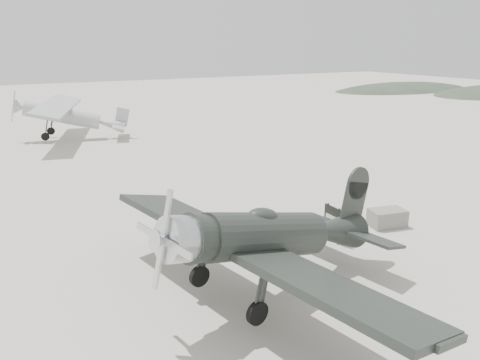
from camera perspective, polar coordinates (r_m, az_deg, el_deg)
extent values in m
plane|color=#ADAB9A|center=(20.14, 6.71, -5.42)|extent=(160.00, 160.00, 0.00)
ellipsoid|color=#2E3B2B|center=(82.56, 19.32, 10.37)|extent=(32.00, 16.00, 5.20)
cylinder|color=black|center=(13.64, 2.93, -6.94)|extent=(4.40, 2.13, 1.34)
cone|color=black|center=(15.80, 11.41, -3.72)|extent=(2.69, 1.70, 1.25)
cylinder|color=silver|center=(12.03, -7.53, -10.44)|extent=(1.08, 1.33, 1.19)
cone|color=silver|center=(11.77, -9.93, -11.20)|extent=(0.43, 0.59, 0.54)
cube|color=silver|center=(11.80, -9.65, -11.11)|extent=(0.09, 0.18, 2.49)
ellipsoid|color=black|center=(13.30, 2.36, -4.80)|extent=(1.16, 0.84, 0.44)
cube|color=black|center=(13.37, 0.77, -9.00)|extent=(4.19, 11.68, 0.21)
cube|color=black|center=(16.37, 13.11, -2.95)|extent=(1.81, 4.16, 0.10)
cube|color=black|center=(16.23, 13.61, -0.12)|extent=(1.15, 0.32, 1.73)
cylinder|color=black|center=(12.95, 3.30, -16.61)|extent=(0.67, 0.28, 0.65)
cylinder|color=black|center=(14.67, -3.79, -12.36)|extent=(0.67, 0.28, 0.65)
cylinder|color=#333333|center=(12.61, 3.35, -14.17)|extent=(0.12, 0.12, 1.34)
cylinder|color=#333333|center=(14.37, -3.84, -10.12)|extent=(0.12, 0.12, 1.34)
cylinder|color=black|center=(16.70, 13.51, -4.25)|extent=(0.22, 0.12, 0.21)
cylinder|color=gray|center=(39.51, -20.82, 7.38)|extent=(5.76, 2.83, 1.20)
cone|color=gray|center=(39.08, -15.26, 7.78)|extent=(2.19, 1.62, 1.09)
cone|color=gray|center=(40.14, -25.29, 7.01)|extent=(0.96, 1.27, 1.13)
cube|color=gray|center=(40.25, -25.89, 6.95)|extent=(0.10, 0.16, 2.39)
cube|color=gray|center=(39.50, -21.54, 8.30)|extent=(5.54, 12.04, 0.20)
cube|color=gray|center=(39.04, -14.47, 7.91)|extent=(2.04, 3.82, 0.09)
cube|color=gray|center=(38.94, -14.38, 8.95)|extent=(0.96, 0.37, 1.41)
cylinder|color=black|center=(38.77, -22.10, 4.60)|extent=(0.63, 0.33, 0.61)
cylinder|color=black|center=(41.08, -21.54, 5.27)|extent=(0.63, 0.33, 0.61)
cylinder|color=#333333|center=(38.66, -22.20, 5.50)|extent=(0.12, 0.12, 1.31)
cylinder|color=#333333|center=(40.98, -21.63, 6.12)|extent=(0.12, 0.12, 1.31)
cylinder|color=black|center=(39.09, -14.11, 7.38)|extent=(0.21, 0.13, 0.20)
cube|color=#625F5B|center=(20.67, 17.50, -4.43)|extent=(1.63, 1.21, 0.73)
cylinder|color=#333333|center=(18.23, 11.93, -5.58)|extent=(0.07, 0.07, 1.47)
cylinder|color=#333333|center=(18.71, 10.60, -4.92)|extent=(0.07, 0.07, 1.47)
cube|color=black|center=(18.41, 11.29, -4.76)|extent=(0.08, 1.02, 1.02)
cube|color=beige|center=(18.37, 11.20, -4.61)|extent=(0.02, 0.79, 0.20)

